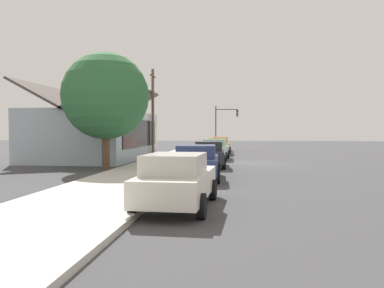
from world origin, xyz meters
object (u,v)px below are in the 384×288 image
traffic_light_main (225,120)px  fire_hydrant_red (164,170)px  car_mustard (219,146)px  utility_pole_wooden (153,111)px  car_charcoal (209,154)px  car_navy (197,162)px  shade_tree (105,96)px  car_ivory (177,180)px  car_coral (220,144)px  car_seafoam (215,149)px

traffic_light_main → fire_hydrant_red: bearing=177.0°
car_mustard → utility_pole_wooden: (-3.54, 5.52, 3.11)m
car_charcoal → car_mustard: bearing=-3.0°
car_navy → traffic_light_main: bearing=-3.1°
shade_tree → utility_pole_wooden: utility_pole_wooden is taller
car_ivory → fire_hydrant_red: size_ratio=6.55×
car_navy → shade_tree: 7.73m
car_charcoal → car_navy: bearing=176.1°
traffic_light_main → car_mustard: bearing=179.3°
car_navy → fire_hydrant_red: (-0.74, 1.39, -0.32)m
fire_hydrant_red → car_mustard: bearing=-4.4°
car_mustard → shade_tree: shade_tree is taller
car_ivory → shade_tree: size_ratio=0.70×
car_ivory → car_charcoal: 12.99m
car_navy → shade_tree: shade_tree is taller
car_coral → car_ivory: bearing=177.6°
car_coral → shade_tree: bearing=162.6°
car_seafoam → traffic_light_main: size_ratio=0.88×
utility_pole_wooden → car_navy: bearing=-161.0°
fire_hydrant_red → car_charcoal: bearing=-12.1°
car_charcoal → car_mustard: size_ratio=0.98×
shade_tree → car_navy: bearing=-125.5°
car_seafoam → shade_tree: 10.79m
car_ivory → utility_pole_wooden: 23.22m
car_mustard → utility_pole_wooden: bearing=125.0°
car_ivory → traffic_light_main: size_ratio=0.89×
car_navy → car_coral: 25.40m
traffic_light_main → utility_pole_wooden: 15.94m
utility_pole_wooden → car_charcoal: bearing=-149.6°
car_mustard → utility_pole_wooden: utility_pole_wooden is taller
fire_hydrant_red → traffic_light_main: bearing=-3.0°
car_coral → fire_hydrant_red: car_coral is taller
car_seafoam → car_mustard: size_ratio=0.94×
car_seafoam → fire_hydrant_red: 13.31m
car_navy → car_coral: (25.40, 0.04, 0.00)m
car_mustard → car_navy: bearing=-178.1°
shade_tree → car_charcoal: bearing=-69.0°
car_seafoam → car_mustard: bearing=2.4°
car_seafoam → car_mustard: same height
car_navy → car_ivory: bearing=178.4°
car_charcoal → car_seafoam: (6.22, -0.04, -0.00)m
car_coral → utility_pole_wooden: utility_pole_wooden is taller
car_ivory → car_coral: bearing=2.6°
car_seafoam → car_coral: same height
car_ivory → shade_tree: 12.68m
car_charcoal → utility_pole_wooden: (9.36, 5.50, 3.11)m
car_charcoal → shade_tree: shade_tree is taller
car_navy → car_mustard: (19.15, -0.13, -0.00)m
utility_pole_wooden → car_seafoam: bearing=-119.5°
car_ivory → car_seafoam: 19.21m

